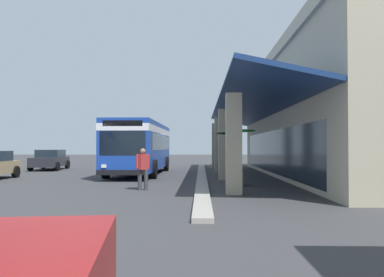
# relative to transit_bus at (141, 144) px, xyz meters

# --- Properties ---
(ground) EXTENTS (120.00, 120.00, 0.00)m
(ground) POSITION_rel_transit_bus_xyz_m (-1.44, 8.35, -1.85)
(ground) COLOR #38383A
(curb_strip) EXTENTS (28.58, 0.50, 0.12)m
(curb_strip) POSITION_rel_transit_bus_xyz_m (1.53, 3.77, -1.79)
(curb_strip) COLOR #9E998E
(curb_strip) RESTS_ON ground
(plaza_building) EXTENTS (24.12, 14.66, 7.10)m
(plaza_building) POSITION_rel_transit_bus_xyz_m (1.53, 13.39, 1.70)
(plaza_building) COLOR #B2A88E
(plaza_building) RESTS_ON ground
(transit_bus) EXTENTS (11.23, 2.91, 3.34)m
(transit_bus) POSITION_rel_transit_bus_xyz_m (0.00, 0.00, 0.00)
(transit_bus) COLOR #193D9E
(transit_bus) RESTS_ON ground
(parked_sedan_charcoal) EXTENTS (4.55, 2.30, 1.47)m
(parked_sedan_charcoal) POSITION_rel_transit_bus_xyz_m (-4.21, -7.33, -1.10)
(parked_sedan_charcoal) COLOR #232328
(parked_sedan_charcoal) RESTS_ON ground
(pedestrian) EXTENTS (0.52, 0.47, 1.62)m
(pedestrian) POSITION_rel_transit_bus_xyz_m (9.14, 1.47, -0.95)
(pedestrian) COLOR #38383D
(pedestrian) RESTS_ON ground
(potted_palm) EXTENTS (1.64, 1.77, 2.47)m
(potted_palm) POSITION_rel_transit_bus_xyz_m (7.26, 5.21, -1.11)
(potted_palm) COLOR #4C4742
(potted_palm) RESTS_ON ground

